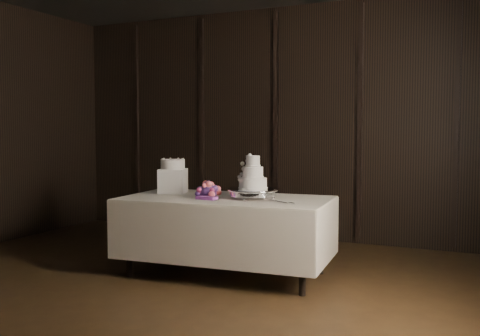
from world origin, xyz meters
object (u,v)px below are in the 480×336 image
object	(u,v)px
cake_stand	(253,194)
bouquet	(208,191)
small_cake	(173,164)
display_table	(226,233)
box_pedestal	(173,181)
wedding_cake	(250,176)

from	to	relation	value
cake_stand	bouquet	distance (m)	0.43
cake_stand	small_cake	xyz separation A→B (m)	(-0.93, 0.07, 0.25)
display_table	cake_stand	bearing A→B (deg)	4.57
cake_stand	bouquet	world-z (taller)	bouquet
bouquet	display_table	bearing A→B (deg)	28.53
display_table	small_cake	xyz separation A→B (m)	(-0.66, 0.11, 0.64)
cake_stand	box_pedestal	size ratio (longest dim) A/B	1.86
box_pedestal	display_table	bearing A→B (deg)	-9.34
box_pedestal	small_cake	world-z (taller)	small_cake
wedding_cake	display_table	bearing A→B (deg)	-151.64
cake_stand	small_cake	size ratio (longest dim) A/B	1.96
display_table	bouquet	bearing A→B (deg)	-155.90
display_table	cake_stand	size ratio (longest dim) A/B	4.27
box_pedestal	small_cake	bearing A→B (deg)	0.00
wedding_cake	bouquet	distance (m)	0.43
display_table	box_pedestal	bearing A→B (deg)	166.23
box_pedestal	bouquet	bearing A→B (deg)	-20.36
cake_stand	bouquet	bearing A→B (deg)	-163.44
wedding_cake	bouquet	world-z (taller)	wedding_cake
display_table	small_cake	world-z (taller)	small_cake
wedding_cake	small_cake	size ratio (longest dim) A/B	1.28
bouquet	box_pedestal	world-z (taller)	box_pedestal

